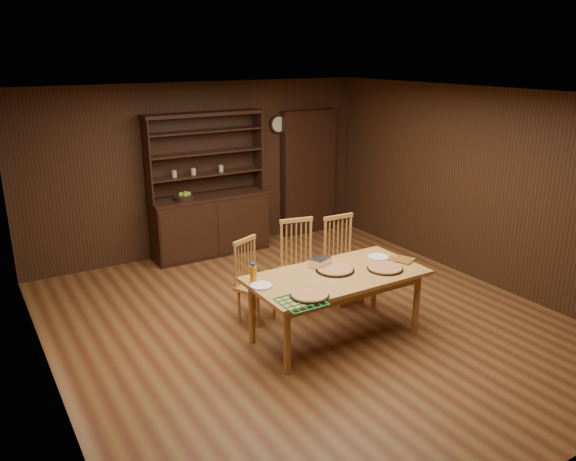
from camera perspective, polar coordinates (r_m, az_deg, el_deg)
floor at (r=6.66m, az=1.97°, el=-9.29°), size 6.00×6.00×0.00m
room_shell at (r=6.11m, az=2.13°, el=4.00°), size 6.00×6.00×6.00m
china_hutch at (r=8.71m, az=-7.97°, el=1.40°), size 1.84×0.52×2.17m
doorway at (r=9.60m, az=2.04°, el=5.90°), size 1.00×0.18×2.10m
wall_clock at (r=9.22m, az=-1.01°, el=10.76°), size 0.30×0.05×0.30m
dining_table at (r=6.09m, az=4.95°, el=-5.12°), size 1.92×0.96×0.75m
chair_left at (r=6.57m, az=-3.73°, el=-4.76°), size 0.52×0.51×0.98m
chair_center at (r=6.89m, az=1.13°, el=-3.05°), size 0.52×0.50×1.09m
chair_right at (r=7.09m, az=5.49°, el=-2.57°), size 0.46×0.44×1.08m
pizza_left at (r=5.50m, az=2.22°, el=-6.55°), size 0.39×0.39×0.04m
pizza_right at (r=6.24m, az=9.85°, el=-3.78°), size 0.40×0.40×0.04m
pizza_center at (r=6.13m, az=4.81°, el=-3.95°), size 0.43×0.43×0.04m
cooling_rack at (r=5.39m, az=1.33°, el=-7.19°), size 0.44×0.44×0.02m
plate_left at (r=5.74m, az=-2.74°, el=-5.59°), size 0.24×0.24×0.02m
plate_right at (r=6.58m, az=9.14°, el=-2.65°), size 0.26×0.26×0.02m
foil_dish at (r=6.24m, az=3.28°, el=-3.24°), size 0.28×0.25×0.09m
juice_bottle at (r=5.81m, az=-3.55°, el=-4.38°), size 0.07×0.07×0.21m
pot_holder_a at (r=6.54m, az=11.64°, el=-2.94°), size 0.29×0.29×0.02m
pot_holder_b at (r=6.52m, az=10.22°, el=-2.94°), size 0.24×0.24×0.01m
fruit_bowl at (r=8.40m, az=-10.47°, el=3.39°), size 0.30×0.30×0.12m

